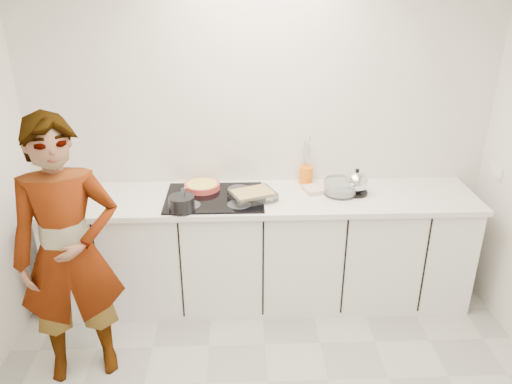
{
  "coord_description": "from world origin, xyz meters",
  "views": [
    {
      "loc": [
        -0.17,
        -2.12,
        2.45
      ],
      "look_at": [
        -0.05,
        1.05,
        1.05
      ],
      "focal_mm": 35.0,
      "sensor_mm": 36.0,
      "label": 1
    }
  ],
  "objects_px": {
    "kettle": "(356,183)",
    "baking_dish": "(253,195)",
    "cook": "(69,254)",
    "hob": "(215,198)",
    "mixing_bowl": "(340,188)",
    "tart_dish": "(202,186)",
    "utensil_crock": "(306,175)",
    "saucepan": "(182,203)"
  },
  "relations": [
    {
      "from": "kettle",
      "to": "baking_dish",
      "type": "bearing_deg",
      "value": -172.88
    },
    {
      "from": "baking_dish",
      "to": "cook",
      "type": "xyz_separation_m",
      "value": [
        -1.14,
        -0.67,
        -0.08
      ]
    },
    {
      "from": "hob",
      "to": "cook",
      "type": "relative_size",
      "value": 0.41
    },
    {
      "from": "baking_dish",
      "to": "mixing_bowl",
      "type": "distance_m",
      "value": 0.67
    },
    {
      "from": "hob",
      "to": "cook",
      "type": "bearing_deg",
      "value": -140.17
    },
    {
      "from": "tart_dish",
      "to": "baking_dish",
      "type": "xyz_separation_m",
      "value": [
        0.38,
        -0.2,
        0.01
      ]
    },
    {
      "from": "hob",
      "to": "utensil_crock",
      "type": "bearing_deg",
      "value": 21.09
    },
    {
      "from": "hob",
      "to": "utensil_crock",
      "type": "xyz_separation_m",
      "value": [
        0.72,
        0.28,
        0.06
      ]
    },
    {
      "from": "saucepan",
      "to": "cook",
      "type": "height_order",
      "value": "cook"
    },
    {
      "from": "hob",
      "to": "tart_dish",
      "type": "xyz_separation_m",
      "value": [
        -0.1,
        0.15,
        0.03
      ]
    },
    {
      "from": "baking_dish",
      "to": "utensil_crock",
      "type": "xyz_separation_m",
      "value": [
        0.43,
        0.33,
        0.02
      ]
    },
    {
      "from": "hob",
      "to": "mixing_bowl",
      "type": "relative_size",
      "value": 2.3
    },
    {
      "from": "mixing_bowl",
      "to": "utensil_crock",
      "type": "bearing_deg",
      "value": 134.73
    },
    {
      "from": "saucepan",
      "to": "utensil_crock",
      "type": "height_order",
      "value": "saucepan"
    },
    {
      "from": "hob",
      "to": "kettle",
      "type": "bearing_deg",
      "value": 2.45
    },
    {
      "from": "kettle",
      "to": "cook",
      "type": "distance_m",
      "value": 2.07
    },
    {
      "from": "tart_dish",
      "to": "cook",
      "type": "xyz_separation_m",
      "value": [
        -0.76,
        -0.87,
        -0.07
      ]
    },
    {
      "from": "tart_dish",
      "to": "saucepan",
      "type": "bearing_deg",
      "value": -108.09
    },
    {
      "from": "saucepan",
      "to": "mixing_bowl",
      "type": "distance_m",
      "value": 1.19
    },
    {
      "from": "hob",
      "to": "kettle",
      "type": "height_order",
      "value": "kettle"
    },
    {
      "from": "baking_dish",
      "to": "utensil_crock",
      "type": "distance_m",
      "value": 0.54
    },
    {
      "from": "hob",
      "to": "saucepan",
      "type": "xyz_separation_m",
      "value": [
        -0.22,
        -0.21,
        0.06
      ]
    },
    {
      "from": "cook",
      "to": "baking_dish",
      "type": "bearing_deg",
      "value": 15.7
    },
    {
      "from": "hob",
      "to": "tart_dish",
      "type": "distance_m",
      "value": 0.18
    },
    {
      "from": "hob",
      "to": "tart_dish",
      "type": "bearing_deg",
      "value": 123.68
    },
    {
      "from": "hob",
      "to": "saucepan",
      "type": "distance_m",
      "value": 0.31
    },
    {
      "from": "tart_dish",
      "to": "mixing_bowl",
      "type": "height_order",
      "value": "mixing_bowl"
    },
    {
      "from": "tart_dish",
      "to": "saucepan",
      "type": "height_order",
      "value": "saucepan"
    },
    {
      "from": "kettle",
      "to": "utensil_crock",
      "type": "xyz_separation_m",
      "value": [
        -0.35,
        0.23,
        -0.02
      ]
    },
    {
      "from": "saucepan",
      "to": "kettle",
      "type": "xyz_separation_m",
      "value": [
        1.28,
        0.26,
        0.02
      ]
    },
    {
      "from": "tart_dish",
      "to": "utensil_crock",
      "type": "xyz_separation_m",
      "value": [
        0.82,
        0.12,
        0.03
      ]
    },
    {
      "from": "mixing_bowl",
      "to": "hob",
      "type": "bearing_deg",
      "value": -177.44
    },
    {
      "from": "utensil_crock",
      "to": "baking_dish",
      "type": "bearing_deg",
      "value": -142.89
    },
    {
      "from": "mixing_bowl",
      "to": "kettle",
      "type": "distance_m",
      "value": 0.12
    },
    {
      "from": "tart_dish",
      "to": "mixing_bowl",
      "type": "distance_m",
      "value": 1.05
    },
    {
      "from": "tart_dish",
      "to": "kettle",
      "type": "relative_size",
      "value": 1.65
    },
    {
      "from": "utensil_crock",
      "to": "cook",
      "type": "bearing_deg",
      "value": -147.76
    },
    {
      "from": "hob",
      "to": "saucepan",
      "type": "height_order",
      "value": "saucepan"
    },
    {
      "from": "hob",
      "to": "baking_dish",
      "type": "height_order",
      "value": "baking_dish"
    },
    {
      "from": "mixing_bowl",
      "to": "utensil_crock",
      "type": "distance_m",
      "value": 0.33
    },
    {
      "from": "baking_dish",
      "to": "kettle",
      "type": "distance_m",
      "value": 0.79
    },
    {
      "from": "utensil_crock",
      "to": "cook",
      "type": "height_order",
      "value": "cook"
    }
  ]
}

